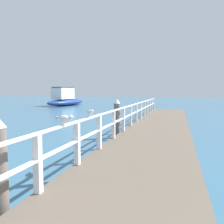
{
  "coord_description": "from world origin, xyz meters",
  "views": [
    {
      "loc": [
        0.92,
        0.7,
        2.14
      ],
      "look_at": [
        -1.94,
        10.24,
        1.2
      ],
      "focal_mm": 35.62,
      "sensor_mm": 36.0,
      "label": 1
    }
  ],
  "objects_px": {
    "dock_piling_far": "(117,118)",
    "seagull_background": "(90,112)",
    "seagull_foreground": "(65,118)",
    "boat_2": "(65,99)"
  },
  "relations": [
    {
      "from": "dock_piling_far",
      "to": "seagull_background",
      "type": "distance_m",
      "value": 4.21
    },
    {
      "from": "dock_piling_far",
      "to": "seagull_foreground",
      "type": "distance_m",
      "value": 5.62
    },
    {
      "from": "dock_piling_far",
      "to": "seagull_foreground",
      "type": "height_order",
      "value": "dock_piling_far"
    },
    {
      "from": "dock_piling_far",
      "to": "seagull_background",
      "type": "relative_size",
      "value": 4.44
    },
    {
      "from": "seagull_foreground",
      "to": "dock_piling_far",
      "type": "bearing_deg",
      "value": -164.15
    },
    {
      "from": "seagull_background",
      "to": "seagull_foreground",
      "type": "bearing_deg",
      "value": 51.67
    },
    {
      "from": "seagull_foreground",
      "to": "boat_2",
      "type": "distance_m",
      "value": 28.79
    },
    {
      "from": "seagull_foreground",
      "to": "seagull_background",
      "type": "relative_size",
      "value": 1.18
    },
    {
      "from": "dock_piling_far",
      "to": "boat_2",
      "type": "xyz_separation_m",
      "value": [
        -13.32,
        19.74,
        0.01
      ]
    },
    {
      "from": "dock_piling_far",
      "to": "boat_2",
      "type": "height_order",
      "value": "boat_2"
    }
  ]
}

